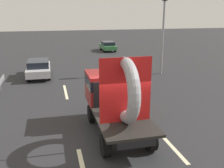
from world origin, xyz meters
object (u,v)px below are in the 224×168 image
at_px(traffic_light, 164,20).
at_px(oncoming_car, 108,46).
at_px(distant_sedan, 39,68).
at_px(flatbed_truck, 115,94).

xyz_separation_m(traffic_light, oncoming_car, (-1.47, 13.17, -3.59)).
bearing_deg(distant_sedan, traffic_light, -7.94).
relative_size(distant_sedan, traffic_light, 0.61).
bearing_deg(flatbed_truck, oncoming_car, 77.99).
height_order(flatbed_truck, oncoming_car, flatbed_truck).
xyz_separation_m(flatbed_truck, traffic_light, (6.16, 8.90, 2.66)).
distance_m(distant_sedan, traffic_light, 10.33).
bearing_deg(oncoming_car, distant_sedan, -124.57).
bearing_deg(oncoming_car, traffic_light, -83.65).
height_order(distant_sedan, oncoming_car, distant_sedan).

